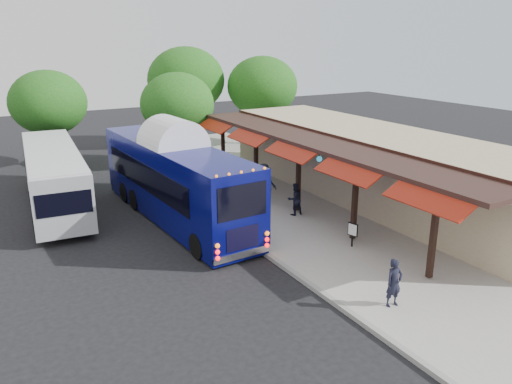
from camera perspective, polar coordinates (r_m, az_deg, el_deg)
ground at (r=18.94m, az=2.09°, el=-8.07°), size 90.00×90.00×0.00m
sidewalk at (r=24.60m, az=7.11°, el=-1.90°), size 10.00×40.00×0.15m
curb at (r=22.14m, az=-3.26°, el=-4.00°), size 0.20×40.00×0.16m
station_shelter at (r=26.20m, az=13.21°, el=3.01°), size 8.15×20.00×3.60m
coach_bus at (r=22.95m, az=-9.24°, el=1.70°), size 3.18×11.89×3.77m
city_bus at (r=26.42m, az=-22.09°, el=1.80°), size 3.22×11.09×2.94m
ped_a at (r=16.07m, az=15.50°, el=-9.97°), size 0.59×0.42×1.54m
ped_b at (r=23.20m, az=4.47°, el=-0.81°), size 0.79×0.64×1.53m
ped_c at (r=24.70m, az=-2.79°, el=0.75°), size 1.10×0.47×1.86m
ped_d at (r=25.00m, az=0.88°, el=1.08°), size 1.45×1.30×1.94m
sign_board at (r=20.03m, az=10.99°, el=-4.37°), size 0.16×0.44×0.99m
tree_left at (r=32.67m, az=-8.98°, el=9.90°), size 4.70×4.70×6.02m
tree_mid at (r=39.11m, az=-7.99°, el=12.56°), size 5.82×5.82×7.46m
tree_right at (r=38.40m, az=0.73°, el=11.96°), size 5.30×5.30×6.78m
tree_far at (r=34.89m, az=-22.66°, el=9.41°), size 4.81×4.81×6.16m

